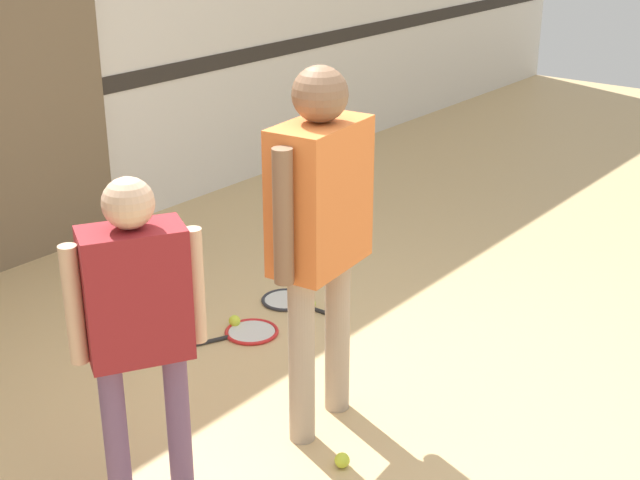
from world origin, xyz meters
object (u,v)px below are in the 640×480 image
at_px(person_student_left, 137,311).
at_px(tennis_ball_by_spare_racket, 235,321).
at_px(person_instructor, 320,215).
at_px(tennis_ball_near_instructor, 342,460).
at_px(racket_spare_on_floor, 248,332).
at_px(racket_second_spare, 288,301).
at_px(tennis_ball_stray_left, 310,304).

distance_m(person_student_left, tennis_ball_by_spare_racket, 1.70).
relative_size(person_instructor, person_student_left, 1.21).
height_order(person_instructor, tennis_ball_near_instructor, person_instructor).
bearing_deg(tennis_ball_by_spare_racket, person_student_left, -149.42).
bearing_deg(tennis_ball_by_spare_racket, racket_spare_on_floor, -100.29).
relative_size(person_student_left, tennis_ball_by_spare_racket, 20.59).
xyz_separation_m(racket_second_spare, tennis_ball_near_instructor, (-1.08, -1.21, 0.02)).
distance_m(person_student_left, tennis_ball_stray_left, 1.99).
distance_m(person_student_left, racket_second_spare, 2.04).
distance_m(person_student_left, tennis_ball_near_instructor, 1.13).
bearing_deg(racket_spare_on_floor, tennis_ball_near_instructor, 85.16).
bearing_deg(person_instructor, tennis_ball_stray_left, 34.89).
xyz_separation_m(racket_spare_on_floor, tennis_ball_stray_left, (0.46, -0.07, 0.02)).
xyz_separation_m(racket_spare_on_floor, tennis_ball_by_spare_racket, (0.02, 0.12, 0.02)).
bearing_deg(racket_second_spare, tennis_ball_near_instructor, -43.59).
relative_size(person_instructor, tennis_ball_stray_left, 24.97).
bearing_deg(person_student_left, tennis_ball_stray_left, 48.48).
relative_size(person_student_left, racket_spare_on_floor, 2.45).
bearing_deg(tennis_ball_stray_left, tennis_ball_near_instructor, -136.07).
xyz_separation_m(racket_second_spare, tennis_ball_stray_left, (0.01, -0.15, 0.02)).
relative_size(racket_spare_on_floor, racket_second_spare, 1.07).
relative_size(racket_second_spare, tennis_ball_near_instructor, 7.84).
bearing_deg(tennis_ball_near_instructor, tennis_ball_by_spare_racket, 62.11).
bearing_deg(person_instructor, racket_spare_on_floor, 56.84).
bearing_deg(tennis_ball_stray_left, racket_spare_on_floor, 171.15).
bearing_deg(racket_second_spare, person_instructor, -45.11).
height_order(tennis_ball_near_instructor, tennis_ball_stray_left, same).
distance_m(tennis_ball_near_instructor, tennis_ball_by_spare_racket, 1.41).
bearing_deg(person_student_left, person_instructor, 16.80).
xyz_separation_m(person_instructor, tennis_ball_near_instructor, (-0.21, -0.28, -0.99)).
bearing_deg(tennis_ball_near_instructor, tennis_ball_stray_left, 43.93).
xyz_separation_m(person_student_left, tennis_ball_stray_left, (1.73, 0.57, -0.81)).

